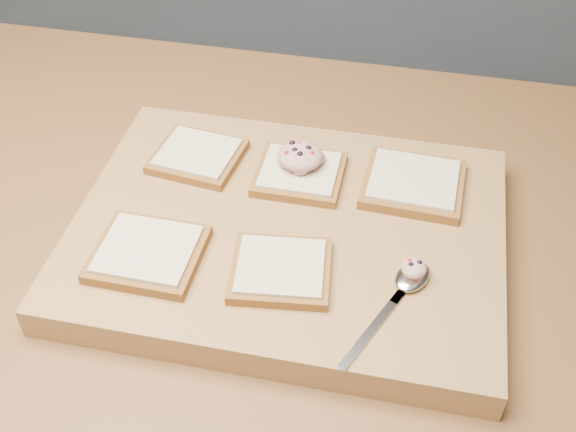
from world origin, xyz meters
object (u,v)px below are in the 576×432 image
(tuna_salad_dollop, at_px, (300,156))
(spoon, at_px, (407,284))
(bread_far_center, at_px, (300,173))
(cutting_board, at_px, (288,235))

(tuna_salad_dollop, relative_size, spoon, 0.35)
(bread_far_center, height_order, spoon, bread_far_center)
(tuna_salad_dollop, xyz_separation_m, spoon, (0.16, -0.17, -0.03))
(cutting_board, relative_size, spoon, 3.07)
(tuna_salad_dollop, bearing_deg, cutting_board, -87.37)
(cutting_board, distance_m, spoon, 0.17)
(cutting_board, distance_m, bread_far_center, 0.09)
(cutting_board, height_order, spoon, spoon)
(tuna_salad_dollop, height_order, spoon, tuna_salad_dollop)
(cutting_board, bearing_deg, spoon, -25.85)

